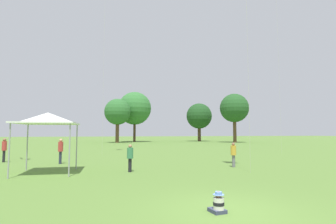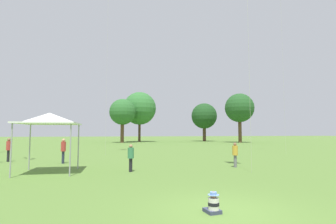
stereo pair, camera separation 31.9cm
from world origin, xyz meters
The scene contains 11 objects.
ground_plane centered at (0.00, 0.00, 0.00)m, with size 300.00×300.00×0.00m, color #567A33.
seated_toddler centered at (-0.36, -0.05, 0.24)m, with size 0.42×0.50×0.59m.
person_standing_0 centered at (-1.81, 8.13, 0.91)m, with size 0.49×0.49×1.54m.
person_standing_1 centered at (4.85, 8.47, 0.93)m, with size 0.40×0.40×1.56m.
person_standing_2 centered at (-6.13, 13.27, 1.07)m, with size 0.48×0.48×1.77m.
person_standing_3 centered at (-10.33, 15.42, 1.08)m, with size 0.44×0.44×1.78m.
canopy_tent centered at (-6.27, 8.79, 2.97)m, with size 3.22×3.22×3.30m.
distant_tree_0 centered at (0.60, 51.89, 6.76)m, with size 5.78×5.78×9.72m.
distant_tree_1 centered at (4.98, 56.16, 8.06)m, with size 7.94×7.94×12.05m.
distant_tree_2 centered at (21.74, 56.36, 6.46)m, with size 6.56×6.56×9.78m.
distant_tree_3 centered at (26.18, 46.16, 7.71)m, with size 6.47×6.47×11.01m.
Camera 1 is at (-3.62, -6.81, 2.20)m, focal length 28.00 mm.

